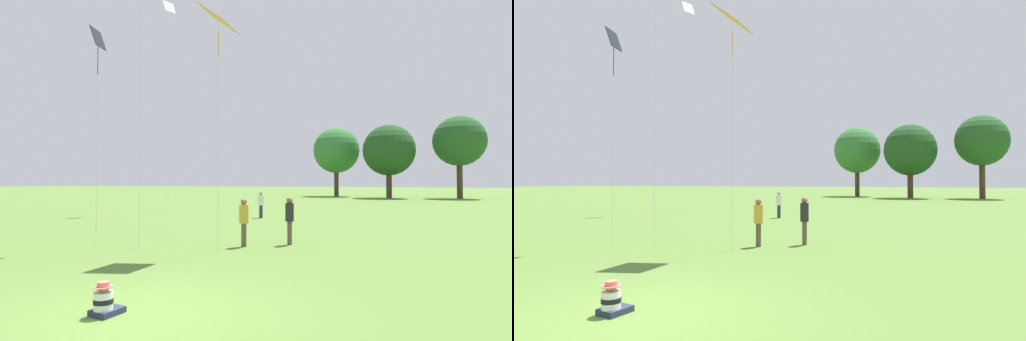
# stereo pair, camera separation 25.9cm
# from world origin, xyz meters

# --- Properties ---
(ground_plane) EXTENTS (300.00, 300.00, 0.00)m
(ground_plane) POSITION_xyz_m (0.00, 0.00, 0.00)
(ground_plane) COLOR #567A33
(seated_toddler) EXTENTS (0.45, 0.53, 0.57)m
(seated_toddler) POSITION_xyz_m (-0.58, -0.17, 0.23)
(seated_toddler) COLOR #282D47
(seated_toddler) RESTS_ON ground
(person_standing_1) EXTENTS (0.30, 0.30, 1.65)m
(person_standing_1) POSITION_xyz_m (0.46, 7.93, 1.00)
(person_standing_1) COLOR brown
(person_standing_1) RESTS_ON ground
(person_standing_2) EXTENTS (0.40, 0.40, 1.61)m
(person_standing_2) POSITION_xyz_m (-0.89, 7.01, 0.97)
(person_standing_2) COLOR brown
(person_standing_2) RESTS_ON ground
(person_standing_3) EXTENTS (0.38, 0.38, 1.57)m
(person_standing_3) POSITION_xyz_m (-3.68, 17.12, 0.93)
(person_standing_3) COLOR #282D42
(person_standing_3) RESTS_ON ground
(kite_0) EXTENTS (0.68, 0.94, 15.24)m
(kite_0) POSITION_xyz_m (-11.43, 19.29, 14.05)
(kite_0) COLOR white
(kite_0) RESTS_ON ground
(kite_1) EXTENTS (0.40, 0.74, 7.36)m
(kite_1) POSITION_xyz_m (-5.48, 5.23, 6.73)
(kite_1) COLOR #1E2328
(kite_1) RESTS_ON ground
(kite_2) EXTENTS (0.99, 1.23, 7.73)m
(kite_2) POSITION_xyz_m (-1.30, 5.82, 7.24)
(kite_2) COLOR orange
(kite_2) RESTS_ON ground
(distant_tree_0) EXTENTS (6.43, 6.43, 10.60)m
(distant_tree_0) POSITION_xyz_m (11.70, 51.16, 7.34)
(distant_tree_0) COLOR #473323
(distant_tree_0) RESTS_ON ground
(distant_tree_1) EXTENTS (6.71, 6.71, 9.66)m
(distant_tree_1) POSITION_xyz_m (3.14, 49.64, 6.28)
(distant_tree_1) COLOR #473323
(distant_tree_1) RESTS_ON ground
(distant_tree_2) EXTENTS (6.70, 6.70, 10.12)m
(distant_tree_2) POSITION_xyz_m (-4.27, 53.65, 6.74)
(distant_tree_2) COLOR #473323
(distant_tree_2) RESTS_ON ground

